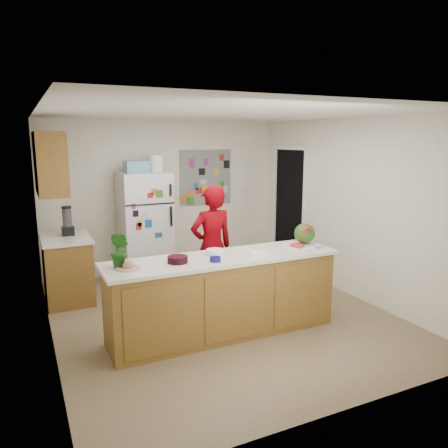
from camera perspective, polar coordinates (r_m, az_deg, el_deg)
name	(u,v)px	position (r m, az deg, el deg)	size (l,w,h in m)	color
floor	(221,315)	(5.70, -0.41, -11.85)	(4.00, 4.50, 0.02)	brown
wall_back	(164,197)	(7.42, -7.80, 3.54)	(4.00, 0.02, 2.50)	beige
wall_left	(44,234)	(4.86, -22.46, -1.17)	(0.02, 4.50, 2.50)	beige
wall_right	(349,208)	(6.43, 16.05, 2.06)	(0.02, 4.50, 2.50)	beige
ceiling	(221,113)	(5.26, -0.45, 14.34)	(4.00, 4.50, 0.02)	white
doorway	(290,209)	(7.59, 8.61, 1.93)	(0.03, 0.85, 2.04)	black
peninsula_base	(223,297)	(5.03, -0.08, -9.52)	(2.60, 0.62, 0.88)	brown
peninsula_top	(223,258)	(4.89, -0.09, -4.47)	(2.68, 0.70, 0.04)	silver
side_counter_base	(68,271)	(6.39, -19.72, -5.78)	(0.60, 0.80, 0.86)	brown
side_counter_top	(66,239)	(6.28, -19.99, -1.84)	(0.64, 0.84, 0.04)	silver
upper_cabinets	(50,163)	(6.08, -21.81, 7.37)	(0.35, 1.00, 0.80)	brown
refrigerator	(145,226)	(7.00, -10.28, -0.30)	(0.75, 0.70, 1.70)	silver
fridge_top_bin	(136,167)	(6.86, -11.36, 7.35)	(0.35, 0.28, 0.18)	#5999B2
photo_collage	(206,177)	(7.63, -2.40, 6.10)	(0.95, 0.01, 0.95)	slate
person	(212,247)	(5.71, -1.60, -3.05)	(0.60, 0.39, 1.63)	#6B0006
blender_appliance	(67,222)	(6.37, -19.79, 0.29)	(0.12, 0.12, 0.38)	black
cutting_board	(301,245)	(5.46, 10.04, -2.70)	(0.39, 0.29, 0.01)	white
watermelon	(305,234)	(5.48, 10.48, -1.23)	(0.26, 0.26, 0.26)	#2C5718
watermelon_slice	(297,245)	(5.36, 9.50, -2.75)	(0.17, 0.17, 0.02)	#E61D51
cherry_bowl	(178,259)	(4.66, -6.08, -4.62)	(0.22, 0.22, 0.07)	black
white_bowl	(215,252)	(4.95, -1.20, -3.67)	(0.20, 0.20, 0.06)	silver
cobalt_bowl	(215,259)	(4.68, -1.14, -4.62)	(0.12, 0.12, 0.05)	#0B0F5D
plate	(128,268)	(4.53, -12.37, -5.65)	(0.25, 0.25, 0.02)	beige
paper_towel	(257,253)	(5.01, 4.38, -3.78)	(0.17, 0.15, 0.02)	white
keys	(319,248)	(5.37, 12.32, -3.03)	(0.09, 0.04, 0.01)	gray
potted_plant	(120,250)	(4.54, -13.46, -3.32)	(0.21, 0.17, 0.37)	#14410D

